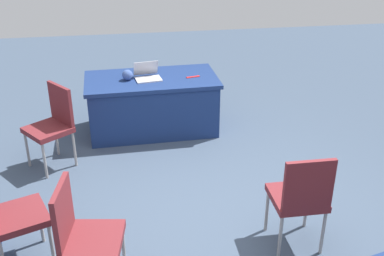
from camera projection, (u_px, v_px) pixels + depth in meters
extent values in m
plane|color=#3D4C60|center=(212.00, 222.00, 4.48)|extent=(14.40, 14.40, 0.00)
cube|color=navy|center=(151.00, 80.00, 6.00)|extent=(1.72, 0.93, 0.05)
cube|color=navy|center=(152.00, 106.00, 6.16)|extent=(1.65, 0.90, 0.68)
cylinder|color=#9E9993|center=(267.00, 210.00, 4.28)|extent=(0.03, 0.03, 0.44)
cylinder|color=#9E9993|center=(307.00, 207.00, 4.33)|extent=(0.03, 0.03, 0.44)
cylinder|color=#9E9993|center=(280.00, 237.00, 3.94)|extent=(0.03, 0.03, 0.44)
cylinder|color=#9E9993|center=(323.00, 233.00, 4.00)|extent=(0.03, 0.03, 0.44)
cube|color=maroon|center=(297.00, 198.00, 4.03)|extent=(0.44, 0.44, 0.06)
cube|color=maroon|center=(309.00, 185.00, 3.74)|extent=(0.42, 0.04, 0.45)
cylinder|color=#9E9993|center=(45.00, 161.00, 5.10)|extent=(0.03, 0.03, 0.43)
cylinder|color=#9E9993|center=(27.00, 149.00, 5.34)|extent=(0.03, 0.03, 0.43)
cylinder|color=#9E9993|center=(74.00, 149.00, 5.34)|extent=(0.03, 0.03, 0.43)
cylinder|color=#9E9993|center=(57.00, 138.00, 5.58)|extent=(0.03, 0.03, 0.43)
cube|color=maroon|center=(48.00, 130.00, 5.23)|extent=(0.62, 0.62, 0.06)
cube|color=maroon|center=(61.00, 104.00, 5.25)|extent=(0.28, 0.36, 0.45)
cylinder|color=#9E9993|center=(40.00, 222.00, 4.14)|extent=(0.03, 0.03, 0.44)
cylinder|color=#9E9993|center=(52.00, 246.00, 3.84)|extent=(0.03, 0.03, 0.44)
cube|color=maroon|center=(18.00, 217.00, 3.79)|extent=(0.57, 0.57, 0.06)
cylinder|color=#9E9993|center=(124.00, 249.00, 3.81)|extent=(0.03, 0.03, 0.44)
cylinder|color=#9E9993|center=(77.00, 249.00, 3.81)|extent=(0.03, 0.03, 0.44)
cube|color=maroon|center=(93.00, 240.00, 3.53)|extent=(0.50, 0.50, 0.06)
cube|color=maroon|center=(63.00, 213.00, 3.42)|extent=(0.10, 0.42, 0.45)
cube|color=silver|center=(148.00, 79.00, 5.92)|extent=(0.35, 0.26, 0.02)
cube|color=#B7B7BC|center=(146.00, 68.00, 6.00)|extent=(0.32, 0.12, 0.19)
sphere|color=#3F5999|center=(127.00, 75.00, 5.89)|extent=(0.13, 0.13, 0.13)
cube|color=red|center=(193.00, 77.00, 6.01)|extent=(0.18, 0.07, 0.01)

